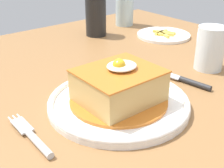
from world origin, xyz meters
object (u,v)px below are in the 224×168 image
at_px(fork, 33,138).
at_px(knife, 185,80).
at_px(soda_can, 96,16).
at_px(main_plate, 119,102).
at_px(drinking_glass, 210,51).
at_px(side_plate_fries, 163,35).

xyz_separation_m(fork, knife, (0.36, -0.02, 0.00)).
bearing_deg(knife, soda_can, 81.80).
bearing_deg(fork, main_plate, -0.89).
bearing_deg(fork, knife, -2.89).
xyz_separation_m(knife, drinking_glass, (0.11, 0.02, 0.04)).
bearing_deg(main_plate, knife, -4.82).
relative_size(soda_can, side_plate_fries, 0.73).
height_order(main_plate, drinking_glass, drinking_glass).
height_order(knife, drinking_glass, drinking_glass).
xyz_separation_m(main_plate, side_plate_fries, (0.40, 0.25, -0.00)).
bearing_deg(soda_can, drinking_glass, -83.19).
bearing_deg(fork, drinking_glass, -0.08).
height_order(main_plate, fork, main_plate).
xyz_separation_m(main_plate, fork, (-0.18, 0.00, -0.00)).
relative_size(main_plate, soda_can, 2.18).
xyz_separation_m(knife, side_plate_fries, (0.22, 0.26, -0.00)).
relative_size(soda_can, drinking_glass, 1.18).
distance_m(fork, soda_can, 0.58).
bearing_deg(drinking_glass, fork, 179.92).
relative_size(main_plate, drinking_glass, 2.57).
bearing_deg(fork, side_plate_fries, 23.07).
relative_size(fork, drinking_glass, 1.34).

